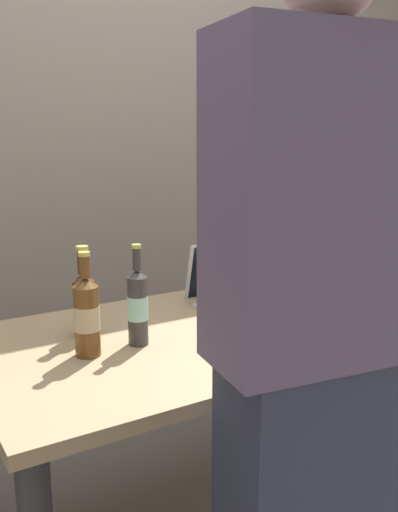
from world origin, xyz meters
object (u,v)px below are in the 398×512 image
at_px(beer_bottle_amber, 87,315).
at_px(beer_bottle_green, 138,306).
at_px(beer_bottle_dark, 85,302).
at_px(person_figure, 312,361).
at_px(laptop, 240,292).

bearing_deg(beer_bottle_amber, beer_bottle_green, 0.93).
relative_size(beer_bottle_dark, person_figure, 0.16).
bearing_deg(laptop, beer_bottle_amber, -165.70).
relative_size(beer_bottle_amber, person_figure, 0.17).
height_order(laptop, beer_bottle_dark, beer_bottle_dark).
bearing_deg(beer_bottle_green, person_figure, -80.37).
distance_m(beer_bottle_dark, beer_bottle_green, 0.19).
bearing_deg(person_figure, beer_bottle_dark, 105.41).
relative_size(beer_bottle_green, person_figure, 0.17).
bearing_deg(beer_bottle_dark, laptop, 0.89).
height_order(beer_bottle_green, beer_bottle_amber, beer_bottle_green).
xyz_separation_m(beer_bottle_green, person_figure, (0.11, -0.65, 0.03)).
xyz_separation_m(beer_bottle_dark, beer_bottle_green, (0.11, -0.16, 0.01)).
xyz_separation_m(beer_bottle_dark, beer_bottle_amber, (-0.05, -0.16, 0.01)).
bearing_deg(beer_bottle_green, beer_bottle_dark, 125.46).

